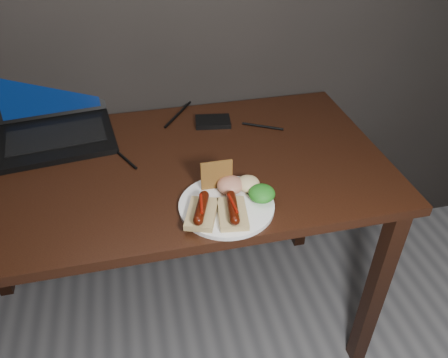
% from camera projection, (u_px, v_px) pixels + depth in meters
% --- Properties ---
extents(desk, '(1.40, 0.70, 0.75)m').
position_uv_depth(desk, '(154.00, 190.00, 1.34)').
color(desk, black).
rests_on(desk, ground).
extents(laptop, '(0.39, 0.40, 0.25)m').
position_uv_depth(laptop, '(53.00, 118.00, 1.41)').
color(laptop, black).
rests_on(laptop, desk).
extents(hard_drive, '(0.13, 0.10, 0.02)m').
position_uv_depth(hard_drive, '(213.00, 122.00, 1.48)').
color(hard_drive, black).
rests_on(hard_drive, desk).
extents(desk_cables, '(1.03, 0.40, 0.01)m').
position_uv_depth(desk_cables, '(130.00, 138.00, 1.40)').
color(desk_cables, black).
rests_on(desk_cables, desk).
extents(plate, '(0.30, 0.30, 0.01)m').
position_uv_depth(plate, '(227.00, 205.00, 1.13)').
color(plate, white).
rests_on(plate, desk).
extents(bread_sausage_left, '(0.10, 0.13, 0.04)m').
position_uv_depth(bread_sausage_left, '(201.00, 211.00, 1.08)').
color(bread_sausage_left, '#D2BA7B').
rests_on(bread_sausage_left, plate).
extents(bread_sausage_center, '(0.08, 0.12, 0.04)m').
position_uv_depth(bread_sausage_center, '(233.00, 211.00, 1.08)').
color(bread_sausage_center, '#D2BA7B').
rests_on(bread_sausage_center, plate).
extents(crispbread, '(0.09, 0.01, 0.08)m').
position_uv_depth(crispbread, '(217.00, 175.00, 1.16)').
color(crispbread, olive).
rests_on(crispbread, plate).
extents(salad_greens, '(0.07, 0.07, 0.04)m').
position_uv_depth(salad_greens, '(262.00, 193.00, 1.13)').
color(salad_greens, '#1C5F13').
rests_on(salad_greens, plate).
extents(salsa_mound, '(0.07, 0.07, 0.04)m').
position_uv_depth(salsa_mound, '(230.00, 185.00, 1.16)').
color(salsa_mound, '#9A0F0F').
rests_on(salsa_mound, plate).
extents(coleslaw_mound, '(0.06, 0.06, 0.04)m').
position_uv_depth(coleslaw_mound, '(248.00, 183.00, 1.17)').
color(coleslaw_mound, beige).
rests_on(coleslaw_mound, plate).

